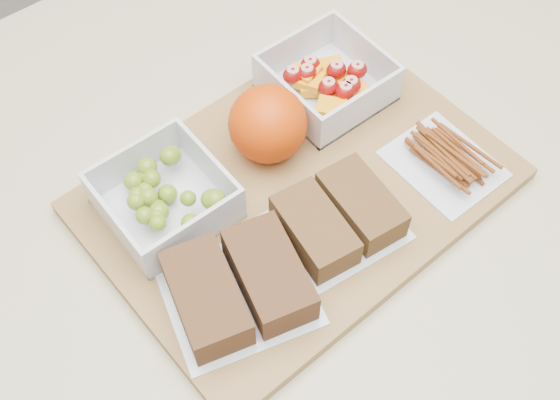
# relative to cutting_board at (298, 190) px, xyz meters

# --- Properties ---
(counter) EXTENTS (1.20, 0.90, 0.90)m
(counter) POSITION_rel_cutting_board_xyz_m (-0.03, -0.00, -0.46)
(counter) COLOR beige
(counter) RESTS_ON ground
(cutting_board) EXTENTS (0.43, 0.31, 0.02)m
(cutting_board) POSITION_rel_cutting_board_xyz_m (0.00, 0.00, 0.00)
(cutting_board) COLOR olive
(cutting_board) RESTS_ON counter
(grape_container) EXTENTS (0.12, 0.12, 0.05)m
(grape_container) POSITION_rel_cutting_board_xyz_m (-0.12, 0.06, 0.03)
(grape_container) COLOR silver
(grape_container) RESTS_ON cutting_board
(fruit_container) EXTENTS (0.12, 0.12, 0.05)m
(fruit_container) POSITION_rel_cutting_board_xyz_m (0.11, 0.08, 0.03)
(fruit_container) COLOR silver
(fruit_container) RESTS_ON cutting_board
(orange) EXTENTS (0.08, 0.08, 0.08)m
(orange) POSITION_rel_cutting_board_xyz_m (0.01, 0.06, 0.05)
(orange) COLOR #D43E05
(orange) RESTS_ON cutting_board
(sandwich_bag_left) EXTENTS (0.16, 0.15, 0.04)m
(sandwich_bag_left) POSITION_rel_cutting_board_xyz_m (-0.12, -0.06, 0.03)
(sandwich_bag_left) COLOR silver
(sandwich_bag_left) RESTS_ON cutting_board
(sandwich_bag_center) EXTENTS (0.13, 0.12, 0.04)m
(sandwich_bag_center) POSITION_rel_cutting_board_xyz_m (-0.00, -0.06, 0.03)
(sandwich_bag_center) COLOR silver
(sandwich_bag_center) RESTS_ON cutting_board
(pretzel_bag) EXTENTS (0.09, 0.11, 0.03)m
(pretzel_bag) POSITION_rel_cutting_board_xyz_m (0.14, -0.08, 0.02)
(pretzel_bag) COLOR silver
(pretzel_bag) RESTS_ON cutting_board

